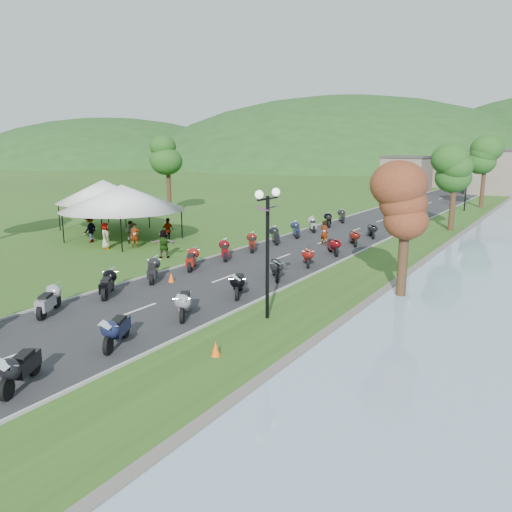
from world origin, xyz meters
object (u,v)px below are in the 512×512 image
Objects in this scene: pedestrian_b at (131,243)px; pedestrian_c at (91,242)px; pedestrian_a at (136,248)px; vendor_tent_main at (123,213)px.

pedestrian_c is at bearing 8.09° from pedestrian_b.
pedestrian_a is 4.14m from pedestrian_c.
pedestrian_c is (-1.51, -1.74, -2.00)m from vendor_tent_main.
vendor_tent_main is at bearing 123.98° from pedestrian_c.
pedestrian_a reaches higher than pedestrian_b.
pedestrian_b is (1.15, -0.49, -2.00)m from vendor_tent_main.
vendor_tent_main is 2.36m from pedestrian_b.
pedestrian_a is at bearing -29.56° from vendor_tent_main.
pedestrian_a is at bearing 78.45° from pedestrian_c.
vendor_tent_main reaches higher than pedestrian_b.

